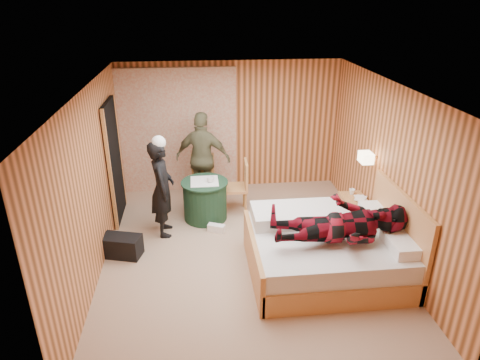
{
  "coord_description": "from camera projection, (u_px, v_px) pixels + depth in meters",
  "views": [
    {
      "loc": [
        -0.67,
        -5.48,
        3.64
      ],
      "look_at": [
        -0.04,
        0.36,
        1.05
      ],
      "focal_mm": 32.0,
      "sensor_mm": 36.0,
      "label": 1
    }
  ],
  "objects": [
    {
      "name": "floor",
      "position": [
        245.0,
        252.0,
        6.52
      ],
      "size": [
        4.2,
        5.0,
        0.01
      ],
      "primitive_type": "cube",
      "color": "tan",
      "rests_on": "ground"
    },
    {
      "name": "ceiling",
      "position": [
        246.0,
        88.0,
        5.51
      ],
      "size": [
        4.2,
        5.0,
        0.01
      ],
      "primitive_type": "cube",
      "color": "silver",
      "rests_on": "wall_back"
    },
    {
      "name": "wall_back",
      "position": [
        231.0,
        126.0,
        8.29
      ],
      "size": [
        4.2,
        0.02,
        2.5
      ],
      "primitive_type": "cube",
      "color": "#EB915A",
      "rests_on": "floor"
    },
    {
      "name": "wall_left",
      "position": [
        93.0,
        184.0,
        5.81
      ],
      "size": [
        0.02,
        5.0,
        2.5
      ],
      "primitive_type": "cube",
      "color": "#EB915A",
      "rests_on": "floor"
    },
    {
      "name": "wall_right",
      "position": [
        389.0,
        171.0,
        6.22
      ],
      "size": [
        0.02,
        5.0,
        2.5
      ],
      "primitive_type": "cube",
      "color": "#EB915A",
      "rests_on": "floor"
    },
    {
      "name": "curtain",
      "position": [
        179.0,
        132.0,
        8.15
      ],
      "size": [
        2.2,
        0.08,
        2.4
      ],
      "primitive_type": "cube",
      "color": "beige",
      "rests_on": "floor"
    },
    {
      "name": "doorway",
      "position": [
        114.0,
        162.0,
        7.18
      ],
      "size": [
        0.06,
        0.9,
        2.05
      ],
      "primitive_type": "cube",
      "color": "black",
      "rests_on": "floor"
    },
    {
      "name": "wall_lamp",
      "position": [
        366.0,
        157.0,
        6.59
      ],
      "size": [
        0.26,
        0.24,
        0.16
      ],
      "color": "gold",
      "rests_on": "wall_right"
    },
    {
      "name": "bed",
      "position": [
        330.0,
        250.0,
        5.97
      ],
      "size": [
        2.17,
        1.71,
        1.17
      ],
      "color": "#EA9760",
      "rests_on": "floor"
    },
    {
      "name": "nightstand",
      "position": [
        353.0,
        211.0,
        7.15
      ],
      "size": [
        0.41,
        0.55,
        0.53
      ],
      "color": "#EA9760",
      "rests_on": "floor"
    },
    {
      "name": "round_table",
      "position": [
        205.0,
        200.0,
        7.37
      ],
      "size": [
        0.8,
        0.8,
        0.71
      ],
      "color": "#1F432B",
      "rests_on": "floor"
    },
    {
      "name": "chair_far",
      "position": [
        204.0,
        175.0,
        7.88
      ],
      "size": [
        0.44,
        0.44,
        0.93
      ],
      "rotation": [
        0.0,
        0.0,
        0.04
      ],
      "color": "#EA9760",
      "rests_on": "floor"
    },
    {
      "name": "chair_near",
      "position": [
        240.0,
        183.0,
        7.52
      ],
      "size": [
        0.45,
        0.45,
        0.96
      ],
      "rotation": [
        0.0,
        0.0,
        -1.61
      ],
      "color": "#EA9760",
      "rests_on": "floor"
    },
    {
      "name": "duffel_bag",
      "position": [
        122.0,
        246.0,
        6.38
      ],
      "size": [
        0.64,
        0.45,
        0.33
      ],
      "primitive_type": "cube",
      "rotation": [
        0.0,
        0.0,
        -0.28
      ],
      "color": "black",
      "rests_on": "floor"
    },
    {
      "name": "sneaker_left",
      "position": [
        202.0,
        216.0,
        7.44
      ],
      "size": [
        0.28,
        0.14,
        0.12
      ],
      "primitive_type": "cube",
      "rotation": [
        0.0,
        0.0,
        0.12
      ],
      "color": "white",
      "rests_on": "floor"
    },
    {
      "name": "sneaker_right",
      "position": [
        216.0,
        228.0,
        7.06
      ],
      "size": [
        0.3,
        0.22,
        0.12
      ],
      "primitive_type": "cube",
      "rotation": [
        0.0,
        0.0,
        -0.4
      ],
      "color": "white",
      "rests_on": "floor"
    },
    {
      "name": "woman_standing",
      "position": [
        162.0,
        189.0,
        6.75
      ],
      "size": [
        0.41,
        0.6,
        1.59
      ],
      "primitive_type": "imported",
      "rotation": [
        0.0,
        0.0,
        1.62
      ],
      "color": "black",
      "rests_on": "floor"
    },
    {
      "name": "man_at_table",
      "position": [
        203.0,
        159.0,
        7.77
      ],
      "size": [
        1.09,
        0.69,
        1.72
      ],
      "primitive_type": "imported",
      "rotation": [
        0.0,
        0.0,
        2.86
      ],
      "color": "#666444",
      "rests_on": "floor"
    },
    {
      "name": "man_on_bed",
      "position": [
        342.0,
        215.0,
        5.49
      ],
      "size": [
        0.86,
        0.67,
        1.77
      ],
      "primitive_type": "imported",
      "rotation": [
        0.0,
        1.57,
        0.0
      ],
      "color": "maroon",
      "rests_on": "bed"
    },
    {
      "name": "book_lower",
      "position": [
        355.0,
        198.0,
        6.99
      ],
      "size": [
        0.18,
        0.23,
        0.02
      ],
      "primitive_type": "imported",
      "rotation": [
        0.0,
        0.0,
        -0.07
      ],
      "color": "white",
      "rests_on": "nightstand"
    },
    {
      "name": "book_upper",
      "position": [
        356.0,
        197.0,
        6.98
      ],
      "size": [
        0.26,
        0.28,
        0.02
      ],
      "primitive_type": "imported",
      "rotation": [
        0.0,
        0.0,
        -0.61
      ],
      "color": "white",
      "rests_on": "nightstand"
    },
    {
      "name": "cup_nightstand",
      "position": [
        352.0,
        192.0,
        7.14
      ],
      "size": [
        0.1,
        0.1,
        0.09
      ],
      "primitive_type": "imported",
      "rotation": [
        0.0,
        0.0,
        0.03
      ],
      "color": "white",
      "rests_on": "nightstand"
    },
    {
      "name": "cup_table",
      "position": [
        210.0,
        179.0,
        7.17
      ],
      "size": [
        0.14,
        0.14,
        0.1
      ],
      "primitive_type": "imported",
      "rotation": [
        0.0,
        0.0,
        -0.19
      ],
      "color": "white",
      "rests_on": "round_table"
    }
  ]
}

